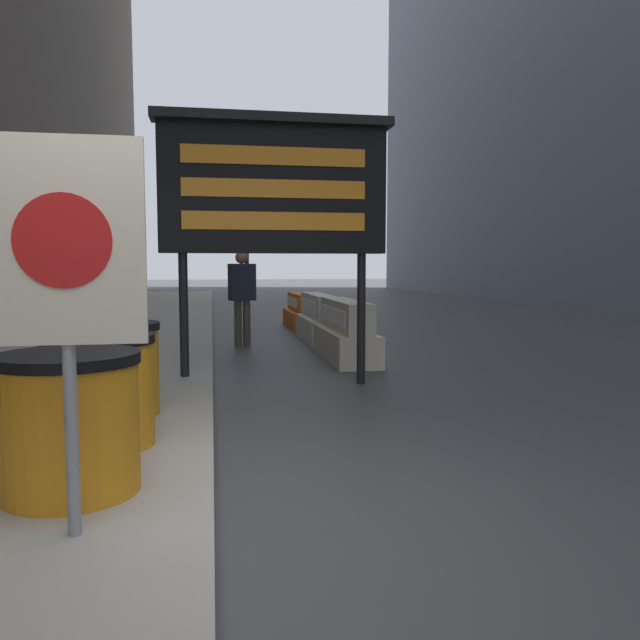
{
  "coord_description": "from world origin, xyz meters",
  "views": [
    {
      "loc": [
        0.01,
        -3.12,
        1.38
      ],
      "look_at": [
        1.79,
        7.18,
        0.47
      ],
      "focal_mm": 35.0,
      "sensor_mm": 36.0,
      "label": 1
    }
  ],
  "objects": [
    {
      "name": "barrel_drum_middle",
      "position": [
        -0.76,
        1.28,
        0.53
      ],
      "size": [
        0.76,
        0.76,
        0.77
      ],
      "color": "orange",
      "rests_on": "sidewalk_left"
    },
    {
      "name": "ground_plane",
      "position": [
        0.0,
        0.0,
        0.0
      ],
      "size": [
        120.0,
        120.0,
        0.0
      ],
      "primitive_type": "plane",
      "color": "#3F3F42"
    },
    {
      "name": "jersey_barrier_cream",
      "position": [
        1.93,
        5.79,
        0.39
      ],
      "size": [
        0.61,
        2.12,
        0.88
      ],
      "color": "beige",
      "rests_on": "ground_plane"
    },
    {
      "name": "barrel_drum_foreground",
      "position": [
        -0.76,
        0.38,
        0.53
      ],
      "size": [
        0.76,
        0.76,
        0.77
      ],
      "color": "orange",
      "rests_on": "sidewalk_left"
    },
    {
      "name": "message_board",
      "position": [
        0.71,
        3.92,
        2.25
      ],
      "size": [
        2.65,
        0.36,
        3.03
      ],
      "color": "black",
      "rests_on": "ground_plane"
    },
    {
      "name": "traffic_light_near_curb",
      "position": [
        0.97,
        14.22,
        2.55
      ],
      "size": [
        0.28,
        0.44,
        3.5
      ],
      "color": "#2D2D30",
      "rests_on": "ground_plane"
    },
    {
      "name": "jersey_barrier_orange_near",
      "position": [
        1.93,
        10.52,
        0.34
      ],
      "size": [
        0.58,
        1.89,
        0.77
      ],
      "color": "orange",
      "rests_on": "ground_plane"
    },
    {
      "name": "warning_sign",
      "position": [
        -0.63,
        -0.21,
        1.39
      ],
      "size": [
        0.7,
        0.08,
        1.8
      ],
      "color": "gray",
      "rests_on": "sidewalk_left"
    },
    {
      "name": "barrel_drum_back",
      "position": [
        -0.8,
        2.18,
        0.53
      ],
      "size": [
        0.76,
        0.76,
        0.77
      ],
      "color": "orange",
      "rests_on": "sidewalk_left"
    },
    {
      "name": "jersey_barrier_white",
      "position": [
        1.93,
        8.19,
        0.38
      ],
      "size": [
        0.57,
        2.03,
        0.86
      ],
      "color": "silver",
      "rests_on": "ground_plane"
    },
    {
      "name": "pedestrian_worker",
      "position": [
        0.51,
        7.59,
        0.96
      ],
      "size": [
        0.48,
        0.35,
        1.63
      ],
      "rotation": [
        0.0,
        0.0,
        0.25
      ],
      "color": "#514C42",
      "rests_on": "ground_plane"
    },
    {
      "name": "traffic_cone_near",
      "position": [
        2.47,
        8.39,
        0.38
      ],
      "size": [
        0.43,
        0.43,
        0.77
      ],
      "color": "black",
      "rests_on": "ground_plane"
    }
  ]
}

